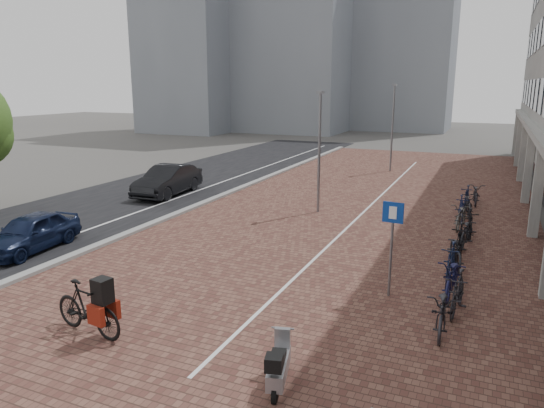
{
  "coord_description": "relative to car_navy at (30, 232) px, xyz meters",
  "views": [
    {
      "loc": [
        7.12,
        -10.24,
        5.54
      ],
      "look_at": [
        0.0,
        6.0,
        1.3
      ],
      "focal_mm": 33.2,
      "sensor_mm": 36.0,
      "label": 1
    }
  ],
  "objects": [
    {
      "name": "bg_towers",
      "position": [
        -7.37,
        47.5,
        13.33
      ],
      "size": [
        33.0,
        23.0,
        32.0
      ],
      "color": "gray",
      "rests_on": "ground"
    },
    {
      "name": "scooter_front",
      "position": [
        10.83,
        -3.95,
        -0.15
      ],
      "size": [
        0.79,
        1.49,
        0.98
      ],
      "primitive_type": null,
      "rotation": [
        0.0,
        0.0,
        0.26
      ],
      "color": "#939397",
      "rests_on": "ground"
    },
    {
      "name": "plaza_brick",
      "position": [
        8.97,
        10.56,
        -0.63
      ],
      "size": [
        14.5,
        42.0,
        0.04
      ],
      "primitive_type": "cube",
      "color": "brown",
      "rests_on": "ground"
    },
    {
      "name": "parking_line",
      "position": [
        9.17,
        10.56,
        -0.6
      ],
      "size": [
        0.1,
        30.0,
        0.0
      ],
      "primitive_type": "cube",
      "color": "white",
      "rests_on": "plaza_brick"
    },
    {
      "name": "curb",
      "position": [
        1.87,
        10.56,
        -0.57
      ],
      "size": [
        0.35,
        42.0,
        0.14
      ],
      "primitive_type": "cube",
      "color": "gray",
      "rests_on": "ground"
    },
    {
      "name": "ground",
      "position": [
        6.97,
        -1.44,
        -0.64
      ],
      "size": [
        140.0,
        140.0,
        0.0
      ],
      "primitive_type": "plane",
      "color": "#474442",
      "rests_on": "ground"
    },
    {
      "name": "bike_row",
      "position": [
        13.43,
        6.46,
        -0.12
      ],
      "size": [
        1.21,
        15.81,
        1.05
      ],
      "color": "black",
      "rests_on": "ground"
    },
    {
      "name": "parking_sign",
      "position": [
        11.92,
        1.0,
        1.13
      ],
      "size": [
        0.54,
        0.11,
        2.61
      ],
      "rotation": [
        0.0,
        0.0,
        -0.09
      ],
      "color": "slate",
      "rests_on": "ground"
    },
    {
      "name": "lamp_far",
      "position": [
        8.16,
        21.0,
        2.1
      ],
      "size": [
        0.12,
        0.12,
        5.48
      ],
      "primitive_type": "cylinder",
      "color": "gray",
      "rests_on": "ground"
    },
    {
      "name": "street_asphalt",
      "position": [
        -2.03,
        10.56,
        -0.63
      ],
      "size": [
        8.0,
        50.0,
        0.03
      ],
      "primitive_type": "cube",
      "color": "black",
      "rests_on": "ground"
    },
    {
      "name": "lane_line",
      "position": [
        -0.03,
        10.56,
        -0.62
      ],
      "size": [
        0.12,
        44.0,
        0.0
      ],
      "primitive_type": "cube",
      "color": "white",
      "rests_on": "street_asphalt"
    },
    {
      "name": "car_dark",
      "position": [
        -0.91,
        9.27,
        0.12
      ],
      "size": [
        1.92,
        4.69,
        1.51
      ],
      "primitive_type": "imported",
      "rotation": [
        0.0,
        0.0,
        0.07
      ],
      "color": "black",
      "rests_on": "ground"
    },
    {
      "name": "car_navy",
      "position": [
        0.0,
        0.0,
        0.0
      ],
      "size": [
        1.87,
        3.88,
        1.28
      ],
      "primitive_type": "imported",
      "rotation": [
        0.0,
        0.0,
        0.1
      ],
      "color": "black",
      "rests_on": "ground"
    },
    {
      "name": "lamp_near",
      "position": [
        7.29,
        8.89,
        1.96
      ],
      "size": [
        0.12,
        0.12,
        5.2
      ],
      "primitive_type": "cylinder",
      "color": "gray",
      "rests_on": "ground"
    },
    {
      "name": "hero_bike",
      "position": [
        6.09,
        -3.78,
        0.01
      ],
      "size": [
        2.12,
        0.86,
        1.46
      ],
      "rotation": [
        0.0,
        0.0,
        1.43
      ],
      "color": "black",
      "rests_on": "ground"
    }
  ]
}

